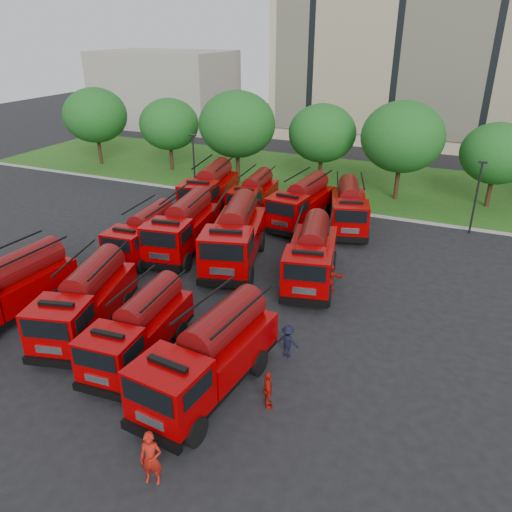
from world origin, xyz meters
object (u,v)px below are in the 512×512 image
Objects in this scene: fire_truck_8 at (210,189)px; firefighter_2 at (268,407)px; fire_truck_5 at (183,227)px; fire_truck_0 at (7,289)px; fire_truck_3 at (209,356)px; fire_truck_10 at (301,203)px; fire_truck_4 at (144,234)px; firefighter_5 at (328,292)px; fire_truck_6 at (235,235)px; fire_truck_7 at (311,254)px; firefighter_3 at (287,356)px; fire_truck_2 at (139,328)px; firefighter_0 at (154,481)px; firefighter_4 at (122,289)px; fire_truck_11 at (349,207)px; fire_truck_1 at (86,300)px; fire_truck_9 at (253,195)px.

firefighter_2 is (12.61, -18.83, -1.73)m from fire_truck_8.
fire_truck_0 is at bearing -117.92° from fire_truck_5.
fire_truck_3 is at bearing -0.76° from fire_truck_0.
fire_truck_10 is (7.49, -0.02, -0.09)m from fire_truck_8.
fire_truck_4 is 3.67× the size of firefighter_5.
fire_truck_7 is (4.91, -0.40, -0.19)m from fire_truck_6.
fire_truck_4 reaches higher than firefighter_3.
fire_truck_2 is at bearing 26.88° from firefighter_3.
fire_truck_0 is at bearing -103.86° from fire_truck_8.
fire_truck_6 is 4.28× the size of firefighter_0.
fire_truck_6 reaches higher than firefighter_5.
fire_truck_3 is 10.16m from firefighter_4.
firefighter_0 is at bearing -76.91° from fire_truck_10.
fire_truck_10 is (1.16, 18.07, 0.18)m from fire_truck_2.
fire_truck_11 reaches higher than firefighter_3.
fire_truck_11 is at bearing 44.28° from fire_truck_6.
fire_truck_0 is 22.19m from fire_truck_11.
fire_truck_1 is at bearing -130.34° from fire_truck_11.
fire_truck_8 reaches higher than fire_truck_7.
fire_truck_11 reaches higher than fire_truck_1.
fire_truck_5 is 15.39m from firefighter_2.
firefighter_3 is at bearing 77.53° from firefighter_5.
fire_truck_11 is (8.65, 8.05, -0.10)m from fire_truck_5.
fire_truck_10 is at bearing 46.33° from fire_truck_5.
fire_truck_8 is 7.49m from fire_truck_10.
fire_truck_11 is (12.26, 18.49, -0.04)m from fire_truck_0.
fire_truck_8 reaches higher than fire_truck_1.
fire_truck_11 is 9.81m from firefighter_5.
fire_truck_9 reaches higher than firefighter_4.
firefighter_5 is (13.63, 8.90, -1.64)m from fire_truck_0.
firefighter_2 is 12.19m from firefighter_4.
fire_truck_2 is 6.56m from firefighter_3.
fire_truck_7 is at bearing 41.51° from fire_truck_0.
firefighter_2 is (6.63, -10.94, -1.84)m from fire_truck_6.
firefighter_3 is (9.43, 1.78, -1.59)m from fire_truck_1.
fire_truck_8 is (-0.27, 9.09, 0.27)m from fire_truck_4.
fire_truck_10 is at bearing 66.78° from fire_truck_0.
fire_truck_0 reaches higher than firefighter_4.
fire_truck_7 is (4.56, 9.80, 0.19)m from fire_truck_2.
fire_truck_9 is 4.19m from fire_truck_10.
fire_truck_5 is at bearing 100.37° from firefighter_0.
fire_truck_2 is 0.98× the size of fire_truck_9.
fire_truck_2 is at bearing 44.48° from firefighter_5.
fire_truck_2 is 11.25m from fire_truck_5.
fire_truck_5 is 8.44m from fire_truck_9.
fire_truck_8 reaches higher than firefighter_4.
firefighter_4 is at bearing -92.35° from fire_truck_8.
firefighter_5 reaches higher than firefighter_3.
fire_truck_1 is at bearing 156.12° from firefighter_4.
fire_truck_8 reaches higher than firefighter_0.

